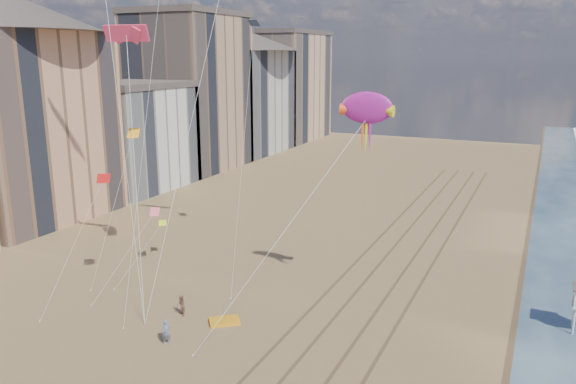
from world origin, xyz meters
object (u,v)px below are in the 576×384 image
(grounded_kite, at_px, (224,321))
(kite_flyer_b, at_px, (181,306))
(show_kite, at_px, (367,108))
(kite_flyer_a, at_px, (166,332))

(grounded_kite, bearing_deg, kite_flyer_b, 147.31)
(kite_flyer_b, bearing_deg, grounded_kite, 48.62)
(grounded_kite, distance_m, kite_flyer_b, 3.97)
(show_kite, relative_size, kite_flyer_a, 11.25)
(grounded_kite, height_order, show_kite, show_kite)
(kite_flyer_a, distance_m, kite_flyer_b, 4.71)
(grounded_kite, height_order, kite_flyer_b, kite_flyer_b)
(kite_flyer_b, bearing_deg, show_kite, 72.39)
(show_kite, distance_m, kite_flyer_a, 22.95)
(grounded_kite, xyz_separation_m, kite_flyer_b, (-3.88, -0.41, 0.76))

